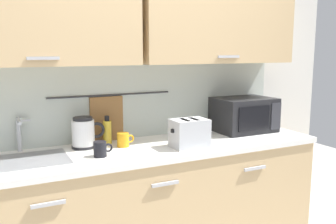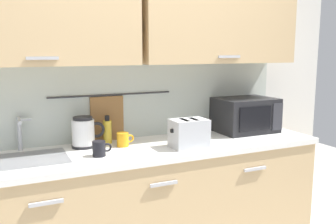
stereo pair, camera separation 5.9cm
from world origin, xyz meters
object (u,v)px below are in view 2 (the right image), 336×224
(microwave, at_px, (245,115))
(electric_kettle, at_px, (84,132))
(dish_soap_bottle, at_px, (107,131))
(mug_by_kettle, at_px, (99,149))
(wooden_spoon, at_px, (193,134))
(toaster, at_px, (189,133))
(mug_near_sink, at_px, (123,139))

(microwave, height_order, electric_kettle, microwave)
(dish_soap_bottle, xyz_separation_m, mug_by_kettle, (-0.13, -0.30, -0.04))
(mug_by_kettle, xyz_separation_m, wooden_spoon, (0.81, 0.28, -0.04))
(electric_kettle, height_order, toaster, electric_kettle)
(electric_kettle, distance_m, dish_soap_bottle, 0.18)
(mug_near_sink, bearing_deg, electric_kettle, 159.88)
(electric_kettle, distance_m, mug_near_sink, 0.27)
(microwave, relative_size, mug_by_kettle, 3.83)
(dish_soap_bottle, bearing_deg, microwave, -4.81)
(microwave, xyz_separation_m, dish_soap_bottle, (-1.11, 0.09, -0.05))
(dish_soap_bottle, xyz_separation_m, wooden_spoon, (0.68, -0.02, -0.08))
(electric_kettle, relative_size, mug_near_sink, 1.89)
(electric_kettle, xyz_separation_m, toaster, (0.64, -0.30, -0.01))
(dish_soap_bottle, bearing_deg, wooden_spoon, -1.41)
(microwave, distance_m, toaster, 0.69)
(mug_by_kettle, bearing_deg, wooden_spoon, 19.20)
(electric_kettle, xyz_separation_m, dish_soap_bottle, (0.17, 0.04, -0.01))
(toaster, distance_m, mug_by_kettle, 0.60)
(microwave, height_order, toaster, microwave)
(wooden_spoon, bearing_deg, dish_soap_bottle, 178.59)
(dish_soap_bottle, bearing_deg, electric_kettle, -166.08)
(mug_near_sink, xyz_separation_m, mug_by_kettle, (-0.21, -0.17, 0.00))
(mug_near_sink, relative_size, mug_by_kettle, 1.00)
(wooden_spoon, bearing_deg, electric_kettle, -178.22)
(dish_soap_bottle, relative_size, wooden_spoon, 0.77)
(mug_near_sink, height_order, mug_by_kettle, same)
(microwave, height_order, mug_by_kettle, microwave)
(wooden_spoon, bearing_deg, toaster, -123.02)
(toaster, xyz_separation_m, mug_by_kettle, (-0.60, 0.04, -0.05))
(toaster, bearing_deg, wooden_spoon, 56.98)
(electric_kettle, bearing_deg, mug_by_kettle, -81.43)
(electric_kettle, distance_m, wooden_spoon, 0.86)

